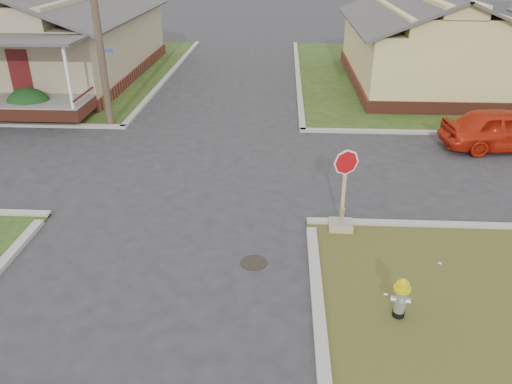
# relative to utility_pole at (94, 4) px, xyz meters

# --- Properties ---
(ground) EXTENTS (120.00, 120.00, 0.00)m
(ground) POSITION_rel_utility_pole_xyz_m (4.20, -8.90, -4.66)
(ground) COLOR #2A2A2D
(ground) RESTS_ON ground
(verge_far_left) EXTENTS (19.00, 19.00, 0.05)m
(verge_far_left) POSITION_rel_utility_pole_xyz_m (-8.80, 9.10, -4.64)
(verge_far_left) COLOR #283E16
(verge_far_left) RESTS_ON ground
(curbs) EXTENTS (80.00, 40.00, 0.12)m
(curbs) POSITION_rel_utility_pole_xyz_m (4.20, -3.90, -4.66)
(curbs) COLOR #ACA79B
(curbs) RESTS_ON ground
(manhole) EXTENTS (0.64, 0.64, 0.01)m
(manhole) POSITION_rel_utility_pole_xyz_m (6.40, -9.40, -4.66)
(manhole) COLOR black
(manhole) RESTS_ON ground
(corner_house) EXTENTS (10.10, 15.50, 5.30)m
(corner_house) POSITION_rel_utility_pole_xyz_m (-5.80, 7.78, -2.38)
(corner_house) COLOR brown
(corner_house) RESTS_ON ground
(side_house_yellow) EXTENTS (7.60, 11.60, 4.70)m
(side_house_yellow) POSITION_rel_utility_pole_xyz_m (14.20, 7.60, -2.47)
(side_house_yellow) COLOR brown
(side_house_yellow) RESTS_ON ground
(utility_pole) EXTENTS (1.80, 0.28, 9.00)m
(utility_pole) POSITION_rel_utility_pole_xyz_m (0.00, 0.00, 0.00)
(utility_pole) COLOR #3D2E23
(utility_pole) RESTS_ON ground
(fire_hydrant) EXTENTS (0.33, 0.33, 0.89)m
(fire_hydrant) POSITION_rel_utility_pole_xyz_m (9.38, -11.14, -4.12)
(fire_hydrant) COLOR black
(fire_hydrant) RESTS_ON ground
(stop_sign) EXTENTS (0.62, 0.61, 2.20)m
(stop_sign) POSITION_rel_utility_pole_xyz_m (8.56, -7.77, -4.14)
(stop_sign) COLOR tan
(stop_sign) RESTS_ON ground
(red_sedan) EXTENTS (4.45, 2.12, 1.47)m
(red_sedan) POSITION_rel_utility_pole_xyz_m (14.89, -1.74, -3.93)
(red_sedan) COLOR red
(red_sedan) RESTS_ON ground
(hedge_right) EXTENTS (1.61, 1.32, 1.23)m
(hedge_right) POSITION_rel_utility_pole_xyz_m (-3.53, 0.52, -4.00)
(hedge_right) COLOR #133413
(hedge_right) RESTS_ON verge_far_left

